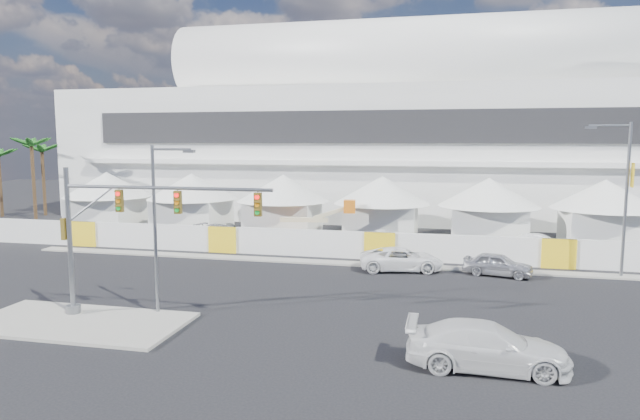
% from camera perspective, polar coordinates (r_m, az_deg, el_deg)
% --- Properties ---
extents(ground, '(160.00, 160.00, 0.00)m').
position_cam_1_polar(ground, '(29.11, -9.64, -10.20)').
color(ground, black).
rests_on(ground, ground).
extents(median_island, '(10.00, 5.00, 0.15)m').
position_cam_1_polar(median_island, '(29.44, -23.00, -10.33)').
color(median_island, gray).
rests_on(median_island, ground).
extents(far_curb, '(80.00, 1.20, 0.12)m').
position_cam_1_polar(far_curb, '(40.15, 25.97, -5.92)').
color(far_curb, gray).
rests_on(far_curb, ground).
extents(stadium, '(80.00, 24.80, 21.98)m').
position_cam_1_polar(stadium, '(67.17, 11.22, 7.68)').
color(stadium, silver).
rests_on(stadium, ground).
extents(tent_row, '(53.40, 8.40, 5.40)m').
position_cam_1_polar(tent_row, '(50.98, 1.18, 0.95)').
color(tent_row, silver).
rests_on(tent_row, ground).
extents(hoarding_fence, '(70.00, 0.25, 2.00)m').
position_cam_1_polar(hoarding_fence, '(41.12, 6.00, -3.60)').
color(hoarding_fence, silver).
rests_on(hoarding_fence, ground).
extents(palm_cluster, '(10.60, 10.60, 8.55)m').
position_cam_1_polar(palm_cluster, '(70.72, -25.95, 4.99)').
color(palm_cluster, '#47331E').
rests_on(palm_cluster, ground).
extents(sedan_silver, '(2.69, 4.56, 1.46)m').
position_cam_1_polar(sedan_silver, '(37.96, 17.35, -5.21)').
color(sedan_silver, '#BABBC0').
rests_on(sedan_silver, ground).
extents(pickup_curb, '(3.45, 5.81, 1.51)m').
position_cam_1_polar(pickup_curb, '(38.02, 8.14, -4.89)').
color(pickup_curb, white).
rests_on(pickup_curb, ground).
extents(pickup_near, '(2.47, 6.04, 1.75)m').
position_cam_1_polar(pickup_near, '(22.89, 16.36, -12.94)').
color(pickup_near, silver).
rests_on(pickup_near, ground).
extents(lot_car_a, '(1.56, 4.47, 1.47)m').
position_cam_1_polar(lot_car_a, '(46.04, 21.26, -3.23)').
color(lot_car_a, silver).
rests_on(lot_car_a, ground).
extents(lot_car_c, '(3.13, 5.03, 1.36)m').
position_cam_1_polar(lot_car_c, '(49.38, -9.93, -2.25)').
color(lot_car_c, silver).
rests_on(lot_car_c, ground).
extents(traffic_mast, '(10.64, 0.69, 7.13)m').
position_cam_1_polar(traffic_mast, '(28.66, -20.09, -2.22)').
color(traffic_mast, gray).
rests_on(traffic_mast, median_island).
extents(streetlight_median, '(2.26, 0.23, 8.16)m').
position_cam_1_polar(streetlight_median, '(28.60, -15.84, -0.75)').
color(streetlight_median, gray).
rests_on(streetlight_median, median_island).
extents(streetlight_curb, '(2.86, 0.64, 9.65)m').
position_cam_1_polar(streetlight_curb, '(39.63, 28.03, 1.91)').
color(streetlight_curb, slate).
rests_on(streetlight_curb, ground).
extents(boom_lift, '(7.42, 2.15, 3.71)m').
position_cam_1_polar(boom_lift, '(46.71, -2.27, -2.28)').
color(boom_lift, orange).
rests_on(boom_lift, ground).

